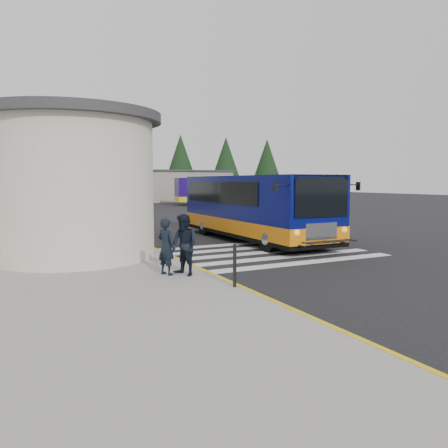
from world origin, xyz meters
name	(u,v)px	position (x,y,z in m)	size (l,w,h in m)	color
ground	(261,249)	(0.00, 0.00, 0.00)	(140.00, 140.00, 0.00)	black
sidewalk	(10,249)	(-9.00, 4.00, 0.07)	(10.00, 34.00, 0.15)	gray
curb_strip	(135,241)	(-4.05, 4.00, 0.08)	(0.12, 34.00, 0.16)	gold
crosswalk	(260,253)	(-0.50, -0.80, 0.01)	(8.00, 5.35, 0.01)	silver
depot_building	(132,186)	(6.00, 42.00, 2.11)	(26.40, 8.40, 4.20)	gray
tree_line	(119,154)	(6.29, 50.00, 6.77)	(58.40, 4.40, 10.00)	black
transit_bus	(254,210)	(1.10, 2.40, 1.41)	(3.82, 10.51, 2.96)	#080E5E
pedestrian_a	(166,247)	(-5.22, -3.55, 0.93)	(0.57, 0.37, 1.56)	black
pedestrian_b	(184,245)	(-4.81, -3.85, 0.99)	(0.81, 0.63, 1.68)	black
bollard	(235,266)	(-4.21, -5.64, 0.68)	(0.09, 0.09, 1.05)	black
far_bus_a	(221,190)	(13.39, 30.63, 1.73)	(10.70, 4.73, 2.67)	#1C075B
far_bus_b	(285,192)	(21.99, 29.93, 1.33)	(8.06, 2.67, 2.05)	#1A4E14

